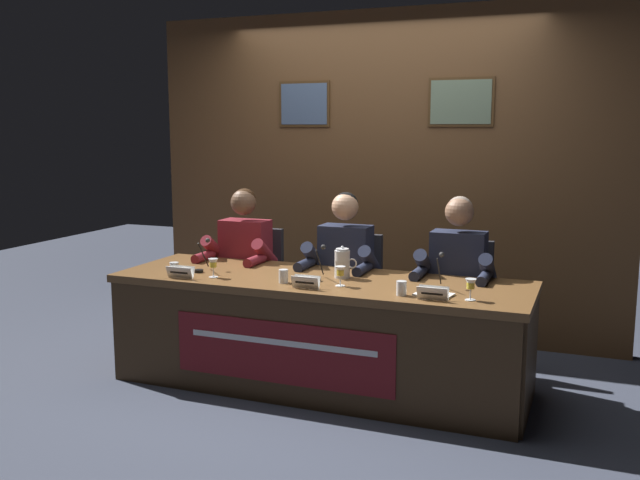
{
  "coord_description": "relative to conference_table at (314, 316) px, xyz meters",
  "views": [
    {
      "loc": [
        1.65,
        -4.17,
        1.69
      ],
      "look_at": [
        0.0,
        0.0,
        0.97
      ],
      "focal_mm": 39.67,
      "sensor_mm": 36.0,
      "label": 1
    }
  ],
  "objects": [
    {
      "name": "ground_plane",
      "position": [
        0.0,
        0.1,
        -0.49
      ],
      "size": [
        12.0,
        12.0,
        0.0
      ],
      "primitive_type": "plane",
      "color": "#383D4C"
    },
    {
      "name": "wall_back_panelled",
      "position": [
        0.0,
        1.44,
        0.81
      ],
      "size": [
        3.9,
        0.14,
        2.6
      ],
      "color": "brown",
      "rests_on": "ground_plane"
    },
    {
      "name": "conference_table",
      "position": [
        0.0,
        0.0,
        0.0
      ],
      "size": [
        2.7,
        0.87,
        0.72
      ],
      "color": "brown",
      "rests_on": "ground_plane"
    },
    {
      "name": "chair_left",
      "position": [
        -0.8,
        0.72,
        -0.05
      ],
      "size": [
        0.44,
        0.44,
        0.91
      ],
      "color": "black",
      "rests_on": "ground_plane"
    },
    {
      "name": "panelist_left",
      "position": [
        -0.8,
        0.52,
        0.23
      ],
      "size": [
        0.51,
        0.48,
        1.24
      ],
      "color": "black",
      "rests_on": "ground_plane"
    },
    {
      "name": "nameplate_left",
      "position": [
        -0.84,
        -0.23,
        0.27
      ],
      "size": [
        0.18,
        0.06,
        0.08
      ],
      "color": "white",
      "rests_on": "conference_table"
    },
    {
      "name": "juice_glass_left",
      "position": [
        -0.65,
        -0.13,
        0.32
      ],
      "size": [
        0.06,
        0.06,
        0.12
      ],
      "color": "white",
      "rests_on": "conference_table"
    },
    {
      "name": "water_cup_left",
      "position": [
        -0.93,
        -0.16,
        0.27
      ],
      "size": [
        0.06,
        0.06,
        0.08
      ],
      "color": "silver",
      "rests_on": "conference_table"
    },
    {
      "name": "microphone_left",
      "position": [
        -0.82,
        0.01,
        0.3
      ],
      "size": [
        0.06,
        0.17,
        0.22
      ],
      "color": "black",
      "rests_on": "conference_table"
    },
    {
      "name": "chair_center",
      "position": [
        0.0,
        0.72,
        -0.05
      ],
      "size": [
        0.44,
        0.44,
        0.91
      ],
      "color": "black",
      "rests_on": "ground_plane"
    },
    {
      "name": "panelist_center",
      "position": [
        0.0,
        0.52,
        0.23
      ],
      "size": [
        0.51,
        0.48,
        1.24
      ],
      "color": "black",
      "rests_on": "ground_plane"
    },
    {
      "name": "nameplate_center",
      "position": [
        0.03,
        -0.21,
        0.27
      ],
      "size": [
        0.17,
        0.06,
        0.08
      ],
      "color": "white",
      "rests_on": "conference_table"
    },
    {
      "name": "juice_glass_center",
      "position": [
        0.2,
        -0.07,
        0.32
      ],
      "size": [
        0.06,
        0.06,
        0.12
      ],
      "color": "white",
      "rests_on": "conference_table"
    },
    {
      "name": "water_cup_center",
      "position": [
        -0.16,
        -0.11,
        0.27
      ],
      "size": [
        0.06,
        0.06,
        0.08
      ],
      "color": "silver",
      "rests_on": "conference_table"
    },
    {
      "name": "microphone_center",
      "position": [
        0.01,
        0.05,
        0.3
      ],
      "size": [
        0.06,
        0.17,
        0.22
      ],
      "color": "black",
      "rests_on": "conference_table"
    },
    {
      "name": "chair_right",
      "position": [
        0.8,
        0.72,
        -0.05
      ],
      "size": [
        0.44,
        0.44,
        0.91
      ],
      "color": "black",
      "rests_on": "ground_plane"
    },
    {
      "name": "panelist_right",
      "position": [
        0.8,
        0.52,
        0.23
      ],
      "size": [
        0.51,
        0.48,
        1.24
      ],
      "color": "black",
      "rests_on": "ground_plane"
    },
    {
      "name": "nameplate_right",
      "position": [
        0.81,
        -0.21,
        0.27
      ],
      "size": [
        0.18,
        0.06,
        0.08
      ],
      "color": "white",
      "rests_on": "conference_table"
    },
    {
      "name": "juice_glass_right",
      "position": [
        1.01,
        -0.13,
        0.32
      ],
      "size": [
        0.06,
        0.06,
        0.12
      ],
      "color": "white",
      "rests_on": "conference_table"
    },
    {
      "name": "water_cup_right",
      "position": [
        0.62,
        -0.16,
        0.27
      ],
      "size": [
        0.06,
        0.06,
        0.08
      ],
      "color": "silver",
      "rests_on": "conference_table"
    },
    {
      "name": "microphone_right",
      "position": [
        0.78,
        0.06,
        0.3
      ],
      "size": [
        0.06,
        0.17,
        0.22
      ],
      "color": "black",
      "rests_on": "conference_table"
    },
    {
      "name": "water_pitcher_central",
      "position": [
        0.13,
        0.17,
        0.32
      ],
      "size": [
        0.15,
        0.1,
        0.21
      ],
      "color": "silver",
      "rests_on": "conference_table"
    },
    {
      "name": "document_stack_right",
      "position": [
        0.79,
        -0.1,
        0.24
      ],
      "size": [
        0.23,
        0.18,
        0.01
      ],
      "color": "white",
      "rests_on": "conference_table"
    }
  ]
}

